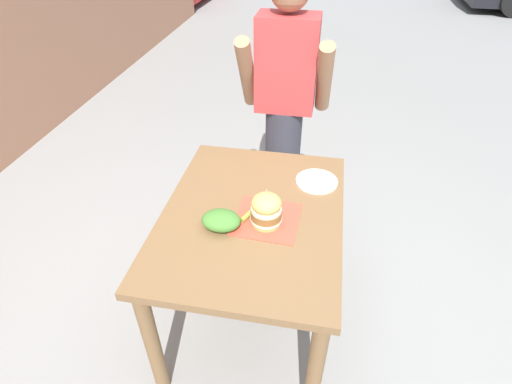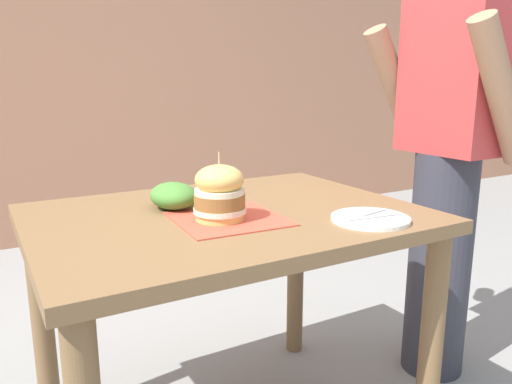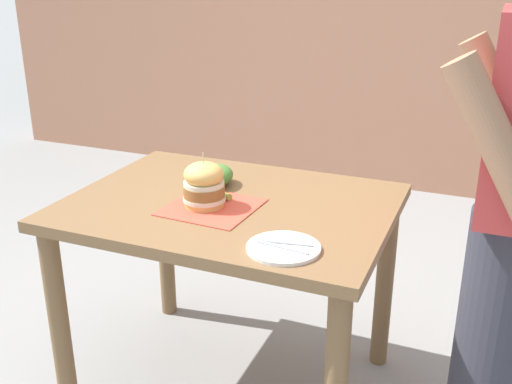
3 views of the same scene
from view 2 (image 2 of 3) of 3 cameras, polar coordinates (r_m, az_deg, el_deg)
name	(u,v)px [view 2 (image 2 of 3)]	position (r m, az deg, el deg)	size (l,w,h in m)	color
patio_table	(228,252)	(1.54, -3.27, -6.87)	(0.85, 1.13, 0.78)	brown
serving_paper	(229,219)	(1.42, -3.16, -3.07)	(0.30, 0.30, 0.00)	#D64C38
sandwich	(220,193)	(1.39, -4.19, -0.08)	(0.15, 0.15, 0.19)	#E5B25B
pickle_spear	(213,207)	(1.49, -4.92, -1.75)	(0.02, 0.02, 0.09)	#8EA83D
side_plate_with_forks	(370,219)	(1.44, 12.94, -2.98)	(0.22, 0.22, 0.02)	white
side_salad	(174,196)	(1.55, -9.39, -0.42)	(0.18, 0.14, 0.08)	#477F33
diner_across_table	(448,157)	(2.02, 21.05, 3.80)	(0.55, 0.35, 1.69)	#33333D
parked_car_mid_block	(497,105)	(10.25, 25.86, 8.94)	(4.28, 2.00, 1.60)	red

